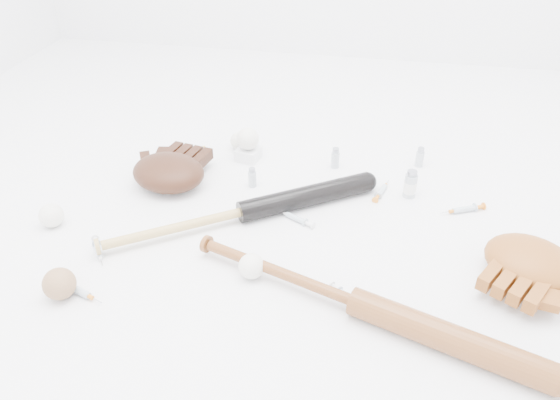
% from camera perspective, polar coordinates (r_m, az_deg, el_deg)
% --- Properties ---
extents(bat_dark, '(0.77, 0.55, 0.06)m').
position_cam_1_polar(bat_dark, '(1.60, -3.93, -1.23)').
color(bat_dark, black).
rests_on(bat_dark, ground).
extents(bat_wood, '(0.91, 0.37, 0.07)m').
position_cam_1_polar(bat_wood, '(1.32, 7.93, -10.51)').
color(bat_wood, brown).
rests_on(bat_wood, ground).
extents(glove_dark, '(0.33, 0.33, 0.10)m').
position_cam_1_polar(glove_dark, '(1.78, -11.58, 2.89)').
color(glove_dark, '#33190E').
rests_on(glove_dark, ground).
extents(glove_tan, '(0.38, 0.38, 0.10)m').
position_cam_1_polar(glove_tan, '(1.53, 24.75, -5.91)').
color(glove_tan, brown).
rests_on(glove_tan, ground).
extents(trading_card, '(0.11, 0.12, 0.01)m').
position_cam_1_polar(trading_card, '(1.97, -8.51, 4.79)').
color(trading_card, gold).
rests_on(trading_card, ground).
extents(pedestal, '(0.09, 0.09, 0.04)m').
position_cam_1_polar(pedestal, '(1.91, -3.33, 4.83)').
color(pedestal, white).
rests_on(pedestal, ground).
extents(baseball_on_pedestal, '(0.08, 0.08, 0.08)m').
position_cam_1_polar(baseball_on_pedestal, '(1.89, -3.39, 6.40)').
color(baseball_on_pedestal, white).
rests_on(baseball_on_pedestal, pedestal).
extents(baseball_left, '(0.07, 0.07, 0.07)m').
position_cam_1_polar(baseball_left, '(1.71, -22.79, -1.50)').
color(baseball_left, white).
rests_on(baseball_left, ground).
extents(baseball_upper, '(0.07, 0.07, 0.07)m').
position_cam_1_polar(baseball_upper, '(1.98, -4.26, 6.20)').
color(baseball_upper, white).
rests_on(baseball_upper, ground).
extents(baseball_mid, '(0.07, 0.07, 0.07)m').
position_cam_1_polar(baseball_mid, '(1.41, -3.01, -6.93)').
color(baseball_mid, white).
rests_on(baseball_mid, ground).
extents(baseball_aged, '(0.08, 0.08, 0.08)m').
position_cam_1_polar(baseball_aged, '(1.45, -22.06, -8.12)').
color(baseball_aged, '#936A46').
rests_on(baseball_aged, ground).
extents(syringe_0, '(0.17, 0.08, 0.02)m').
position_cam_1_polar(syringe_0, '(1.46, -20.33, -8.86)').
color(syringe_0, '#ADBCC6').
rests_on(syringe_0, ground).
extents(syringe_1, '(0.14, 0.09, 0.02)m').
position_cam_1_polar(syringe_1, '(1.61, 1.69, -1.92)').
color(syringe_1, '#ADBCC6').
rests_on(syringe_1, ground).
extents(syringe_2, '(0.07, 0.15, 0.02)m').
position_cam_1_polar(syringe_2, '(1.76, 10.57, 0.95)').
color(syringe_2, '#ADBCC6').
rests_on(syringe_2, ground).
extents(syringe_3, '(0.12, 0.11, 0.02)m').
position_cam_1_polar(syringe_3, '(1.37, 7.18, -10.07)').
color(syringe_3, '#ADBCC6').
rests_on(syringe_3, ground).
extents(syringe_4, '(0.16, 0.09, 0.02)m').
position_cam_1_polar(syringe_4, '(1.74, 18.67, -0.93)').
color(syringe_4, '#ADBCC6').
rests_on(syringe_4, ground).
extents(syringe_5, '(0.10, 0.13, 0.02)m').
position_cam_1_polar(syringe_5, '(1.57, -18.45, -5.00)').
color(syringe_5, '#ADBCC6').
rests_on(syringe_5, ground).
extents(vial_0, '(0.03, 0.03, 0.07)m').
position_cam_1_polar(vial_0, '(1.87, 5.80, 4.41)').
color(vial_0, '#ADB6BE').
rests_on(vial_0, ground).
extents(vial_1, '(0.03, 0.03, 0.07)m').
position_cam_1_polar(vial_1, '(1.92, 14.41, 4.38)').
color(vial_1, '#ADB6BE').
rests_on(vial_1, ground).
extents(vial_2, '(0.03, 0.03, 0.07)m').
position_cam_1_polar(vial_2, '(1.76, -2.92, 2.38)').
color(vial_2, '#ADB6BE').
rests_on(vial_2, ground).
extents(vial_3, '(0.04, 0.04, 0.09)m').
position_cam_1_polar(vial_3, '(1.75, 13.48, 1.67)').
color(vial_3, '#ADB6BE').
rests_on(vial_3, ground).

